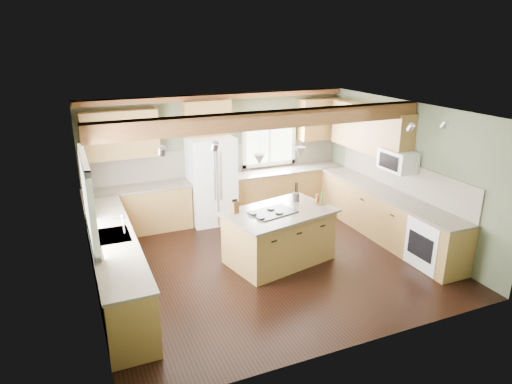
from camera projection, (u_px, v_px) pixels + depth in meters
name	position (u px, v px, depth m)	size (l,w,h in m)	color
floor	(267.00, 261.00, 7.90)	(5.60, 5.60, 0.00)	black
ceiling	(269.00, 111.00, 7.05)	(5.60, 5.60, 0.00)	silver
wall_back	(219.00, 156.00, 9.65)	(5.60, 5.60, 0.00)	#4E573E
wall_left	(88.00, 215.00, 6.43)	(5.00, 5.00, 0.00)	#4E573E
wall_right	(404.00, 172.00, 8.51)	(5.00, 5.00, 0.00)	#4E573E
ceiling_beam	(269.00, 120.00, 7.06)	(5.55, 0.26, 0.26)	#512C17
soffit_trim	(219.00, 97.00, 9.16)	(5.55, 0.20, 0.10)	#512C17
backsplash_back	(219.00, 160.00, 9.66)	(5.58, 0.03, 0.58)	brown
backsplash_right	(401.00, 176.00, 8.58)	(0.03, 3.70, 0.58)	brown
base_cab_back_left	(139.00, 210.00, 9.00)	(2.02, 0.60, 0.88)	brown
counter_back_left	(137.00, 188.00, 8.85)	(2.06, 0.64, 0.04)	#51493B
base_cab_back_right	(287.00, 189.00, 10.22)	(2.62, 0.60, 0.88)	brown
counter_back_right	(288.00, 170.00, 10.07)	(2.66, 0.64, 0.04)	#51493B
base_cab_left	(115.00, 264.00, 6.87)	(0.60, 3.70, 0.88)	brown
counter_left	(112.00, 236.00, 6.72)	(0.64, 3.74, 0.04)	#51493B
base_cab_right	(385.00, 216.00, 8.72)	(0.60, 3.70, 0.88)	brown
counter_right	(387.00, 193.00, 8.57)	(0.64, 3.74, 0.04)	#51493B
upper_cab_back_left	(120.00, 134.00, 8.55)	(1.40, 0.35, 0.90)	brown
upper_cab_over_fridge	(206.00, 118.00, 9.11)	(0.96, 0.35, 0.70)	brown
upper_cab_right	(370.00, 129.00, 9.02)	(0.35, 2.20, 0.90)	brown
upper_cab_back_corner	(319.00, 119.00, 10.14)	(0.90, 0.35, 0.90)	brown
window_left	(87.00, 197.00, 6.40)	(0.04, 1.60, 1.05)	white
window_back	(269.00, 140.00, 9.98)	(1.10, 0.04, 1.00)	white
sink	(112.00, 236.00, 6.72)	(0.50, 0.65, 0.03)	#262628
faucet	(124.00, 225.00, 6.74)	(0.02, 0.02, 0.28)	#B2B2B7
dishwasher	(129.00, 310.00, 5.74)	(0.60, 0.60, 0.84)	white
oven	(434.00, 243.00, 7.59)	(0.60, 0.72, 0.84)	white
microwave	(398.00, 160.00, 8.31)	(0.40, 0.70, 0.38)	white
pendant_left	(259.00, 159.00, 7.10)	(0.18, 0.18, 0.16)	#B2B2B7
pendant_right	(300.00, 152.00, 7.56)	(0.18, 0.18, 0.16)	#B2B2B7
refrigerator	(211.00, 180.00, 9.34)	(0.90, 0.74, 1.80)	white
island	(279.00, 237.00, 7.80)	(1.68, 1.03, 0.88)	brown
island_top	(279.00, 212.00, 7.65)	(1.80, 1.14, 0.04)	#51493B
cooktop	(273.00, 212.00, 7.56)	(0.73, 0.49, 0.02)	black
knife_block	(235.00, 207.00, 7.54)	(0.12, 0.09, 0.19)	brown
utensil_crock	(296.00, 197.00, 8.07)	(0.12, 0.12, 0.16)	#3C3630
bottle_tray	(320.00, 198.00, 7.95)	(0.21, 0.21, 0.20)	brown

